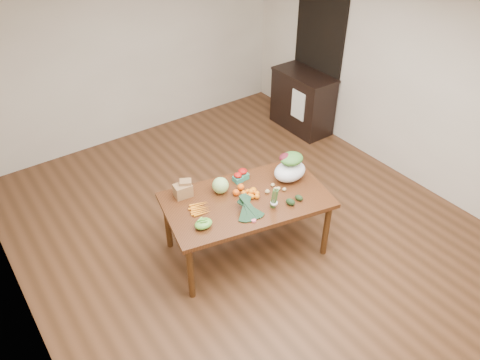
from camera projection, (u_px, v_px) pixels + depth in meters
floor at (250, 233)px, 5.67m from camera, size 6.00×6.00×0.00m
ceiling at (253, 4)px, 4.08m from camera, size 5.00×6.00×0.02m
room_walls at (251, 137)px, 4.88m from camera, size 5.02×6.02×2.70m
dining_table at (246, 225)px, 5.23m from camera, size 1.92×1.32×0.75m
doorway_dark at (317, 62)px, 7.27m from camera, size 0.02×1.00×2.10m
cabinet at (302, 101)px, 7.47m from camera, size 0.52×1.02×0.94m
dish_towel at (298, 105)px, 7.19m from camera, size 0.02×0.28×0.45m
paper_bag at (183, 189)px, 5.00m from camera, size 0.29×0.25×0.18m
cabbage at (220, 185)px, 5.05m from camera, size 0.18×0.18×0.18m
strawberry_basket_a at (238, 178)px, 5.23m from camera, size 0.11×0.11×0.09m
strawberry_basket_b at (243, 175)px, 5.28m from camera, size 0.13×0.13×0.10m
orange_a at (236, 192)px, 5.04m from camera, size 0.07×0.07×0.07m
orange_b at (241, 187)px, 5.11m from camera, size 0.08×0.08×0.08m
orange_c at (253, 190)px, 5.07m from camera, size 0.07×0.07×0.07m
mandarin_cluster at (251, 193)px, 5.02m from camera, size 0.21×0.21×0.09m
carrots at (200, 209)px, 4.85m from camera, size 0.26×0.26×0.03m
snap_pea_bag at (203, 224)px, 4.62m from camera, size 0.19×0.14×0.08m
kale_bunch at (250, 209)px, 4.74m from camera, size 0.40×0.46×0.16m
asparagus_bundle at (274, 198)px, 4.81m from camera, size 0.10×0.13×0.26m
potato_a at (267, 191)px, 5.07m from camera, size 0.05×0.05×0.05m
potato_b at (276, 189)px, 5.11m from camera, size 0.05×0.04×0.04m
potato_c at (278, 188)px, 5.12m from camera, size 0.05×0.04×0.04m
potato_d at (273, 185)px, 5.17m from camera, size 0.05×0.04×0.04m
potato_e at (284, 189)px, 5.11m from camera, size 0.05×0.04×0.04m
avocado_a at (290, 202)px, 4.91m from camera, size 0.10×0.12×0.07m
avocado_b at (299, 198)px, 4.97m from camera, size 0.09×0.11×0.06m
salad_bag at (290, 168)px, 5.21m from camera, size 0.44×0.37×0.30m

